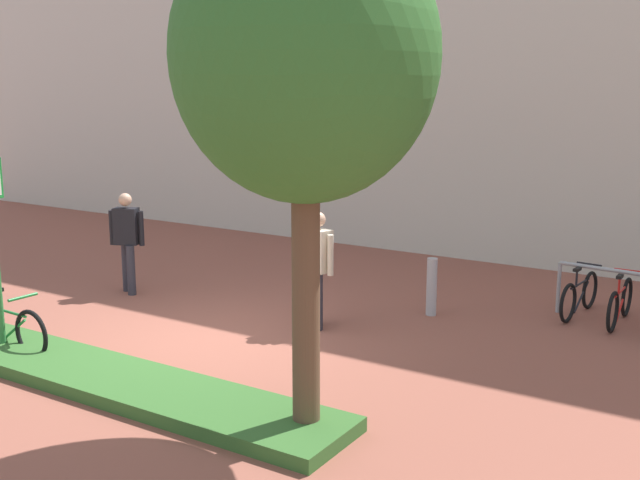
# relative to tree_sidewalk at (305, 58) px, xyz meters

# --- Properties ---
(ground_plane) EXTENTS (60.00, 60.00, 0.00)m
(ground_plane) POSITION_rel_tree_sidewalk_xyz_m (-2.77, 1.74, -3.75)
(ground_plane) COLOR brown
(building_facade) EXTENTS (28.00, 1.20, 10.00)m
(building_facade) POSITION_rel_tree_sidewalk_xyz_m (-2.77, 8.97, 1.25)
(building_facade) COLOR beige
(building_facade) RESTS_ON ground
(planter_strip) EXTENTS (7.00, 1.10, 0.16)m
(planter_strip) POSITION_rel_tree_sidewalk_xyz_m (-2.99, -0.18, -3.67)
(planter_strip) COLOR #336028
(planter_strip) RESTS_ON ground
(tree_sidewalk) EXTENTS (2.53, 2.53, 5.17)m
(tree_sidewalk) POSITION_rel_tree_sidewalk_xyz_m (0.00, 0.00, 0.00)
(tree_sidewalk) COLOR brown
(tree_sidewalk) RESTS_ON ground
(bike_at_sign) EXTENTS (1.68, 0.42, 0.86)m
(bike_at_sign) POSITION_rel_tree_sidewalk_xyz_m (-4.72, -0.06, -3.40)
(bike_at_sign) COLOR black
(bike_at_sign) RESTS_ON ground
(bollard_steel) EXTENTS (0.16, 0.16, 0.90)m
(bollard_steel) POSITION_rel_tree_sidewalk_xyz_m (-0.63, 4.47, -3.30)
(bollard_steel) COLOR #ADADB2
(bollard_steel) RESTS_ON ground
(person_shirt_blue) EXTENTS (0.59, 0.35, 1.72)m
(person_shirt_blue) POSITION_rel_tree_sidewalk_xyz_m (-1.77, 3.01, -2.77)
(person_shirt_blue) COLOR #2D2D38
(person_shirt_blue) RESTS_ON ground
(person_suited_dark) EXTENTS (0.57, 0.38, 1.72)m
(person_suited_dark) POSITION_rel_tree_sidewalk_xyz_m (-5.52, 2.90, -2.77)
(person_suited_dark) COLOR #2D2D38
(person_suited_dark) RESTS_ON ground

